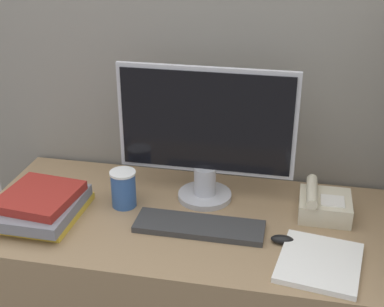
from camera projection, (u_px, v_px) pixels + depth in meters
name	position (u px, v px, depth m)	size (l,w,h in m)	color
cubicle_panel_rear	(203.00, 154.00, 2.05)	(1.75, 0.04, 1.64)	gray
desk	(184.00, 307.00, 1.92)	(1.35, 0.65, 0.76)	#937551
monitor	(206.00, 135.00, 1.77)	(0.59, 0.19, 0.47)	#B7B7BC
keyboard	(199.00, 226.00, 1.68)	(0.41, 0.13, 0.02)	#333333
mouse	(282.00, 240.00, 1.61)	(0.07, 0.04, 0.03)	black
coffee_cup	(124.00, 189.00, 1.79)	(0.09, 0.09, 0.13)	#335999
book_stack	(43.00, 205.00, 1.74)	(0.25, 0.31, 0.09)	gold
desk_telephone	(323.00, 205.00, 1.75)	(0.17, 0.18, 0.10)	beige
paper_pile	(320.00, 262.00, 1.52)	(0.26, 0.28, 0.02)	white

